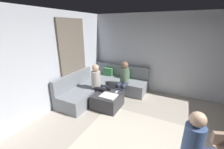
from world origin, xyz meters
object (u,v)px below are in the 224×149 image
Objects in this scene: coffee_mug at (104,89)px; person_on_couch_side at (99,82)px; person_on_couch_back at (123,79)px; sectional_couch at (104,86)px; game_remote at (116,92)px; person_on_armchair at (199,144)px; ottoman at (108,101)px.

person_on_couch_side is (-0.18, 0.01, 0.19)m from coffee_mug.
person_on_couch_back reaches higher than coffee_mug.
game_remote is at bearing -35.43° from sectional_couch.
coffee_mug is 0.08× the size of person_on_armchair.
person_on_couch_side reaches higher than ottoman.
sectional_couch is 3.36× the size of ottoman.
person_on_couch_back is at bearing -154.81° from person_on_armchair.
person_on_couch_back is at bearing 78.70° from ottoman.
ottoman is 0.38m from coffee_mug.
person_on_armchair is (2.40, -1.38, 0.17)m from coffee_mug.
sectional_couch reaches higher than game_remote.
person_on_couch_back is 0.83m from person_on_couch_side.
game_remote is 0.12× the size of person_on_couch_side.
sectional_couch is at bearing 4.43° from person_on_couch_back.
sectional_couch is at bearing -165.05° from person_on_couch_side.
person_on_armchair is (2.59, -1.39, -0.01)m from person_on_couch_side.
ottoman is at bearing 65.12° from person_on_couch_side.
ottoman is 0.93m from person_on_couch_back.
ottoman is at bearing -53.31° from sectional_couch.
person_on_couch_side is at bearing 47.21° from person_on_couch_back.
person_on_armchair reaches higher than ottoman.
coffee_mug is at bearing 140.71° from ottoman.
game_remote is (0.40, 0.04, -0.04)m from coffee_mug.
ottoman is 0.63× the size of person_on_couch_back.
coffee_mug is 2.78m from person_on_armchair.
person_on_couch_side is (0.15, -0.55, 0.38)m from sectional_couch.
game_remote is 0.12× the size of person_on_couch_back.
person_on_couch_side is at bearing 177.70° from coffee_mug.
sectional_couch reaches higher than coffee_mug.
ottoman is 2.53m from person_on_armchair.
coffee_mug reaches higher than game_remote.
game_remote reaches higher than ottoman.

